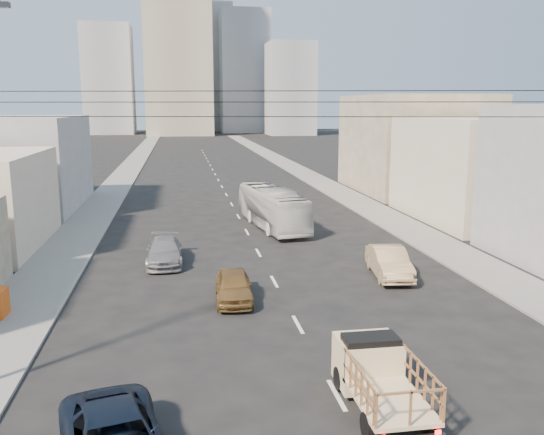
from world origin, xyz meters
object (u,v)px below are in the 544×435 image
object	(u,v)px
sedan_tan	(389,262)
sedan_grey	(165,252)
city_bus	(272,208)
sedan_brown	(234,286)
flatbed_pickup	(379,373)

from	to	relation	value
sedan_tan	sedan_grey	size ratio (longest dim) A/B	0.97
city_bus	sedan_tan	xyz separation A→B (m)	(4.08, -13.48, -0.69)
sedan_tan	sedan_brown	bearing A→B (deg)	-156.36
flatbed_pickup	sedan_grey	distance (m)	18.54
flatbed_pickup	city_bus	world-z (taller)	city_bus
sedan_brown	flatbed_pickup	bearing A→B (deg)	-68.99
city_bus	sedan_brown	xyz separation A→B (m)	(-4.41, -16.02, -0.77)
sedan_grey	flatbed_pickup	bearing A→B (deg)	-69.00
sedan_tan	sedan_grey	xyz separation A→B (m)	(-11.78, 4.49, -0.08)
flatbed_pickup	sedan_brown	size ratio (longest dim) A/B	1.06
flatbed_pickup	sedan_tan	bearing A→B (deg)	68.25
flatbed_pickup	sedan_brown	bearing A→B (deg)	108.21
sedan_tan	sedan_grey	bearing A→B (deg)	166.14
flatbed_pickup	city_bus	xyz separation A→B (m)	(1.03, 26.29, 0.39)
sedan_brown	sedan_tan	bearing A→B (deg)	19.45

